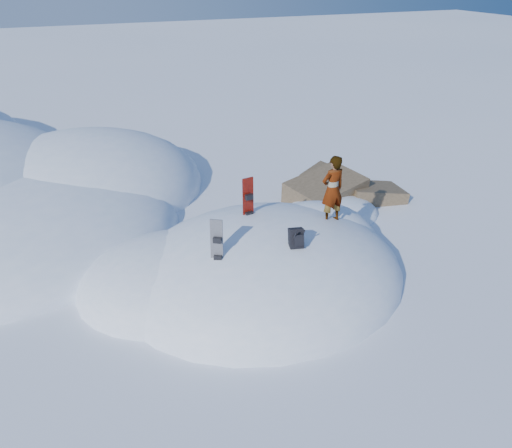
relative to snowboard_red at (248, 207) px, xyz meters
name	(u,v)px	position (x,y,z in m)	size (l,w,h in m)	color
ground	(264,279)	(0.10, -0.80, -1.62)	(120.00, 120.00, 0.00)	white
snow_mound	(254,275)	(-0.08, -0.56, -1.62)	(8.00, 6.00, 3.00)	white
rock_outcrop	(334,205)	(3.81, 2.21, -1.60)	(4.68, 4.41, 1.68)	brown
snowboard_red	(248,207)	(0.00, 0.00, 0.00)	(0.30, 0.18, 1.56)	red
snowboard_dark	(217,250)	(-1.30, -1.47, -0.12)	(0.29, 0.27, 1.45)	black
backpack	(296,238)	(0.41, -1.80, -0.03)	(0.38, 0.43, 0.52)	black
gear_pile	(190,332)	(-2.18, -2.19, -1.51)	(0.83, 0.64, 0.22)	black
person	(333,190)	(1.90, -0.73, 0.45)	(0.63, 0.41, 1.72)	slate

